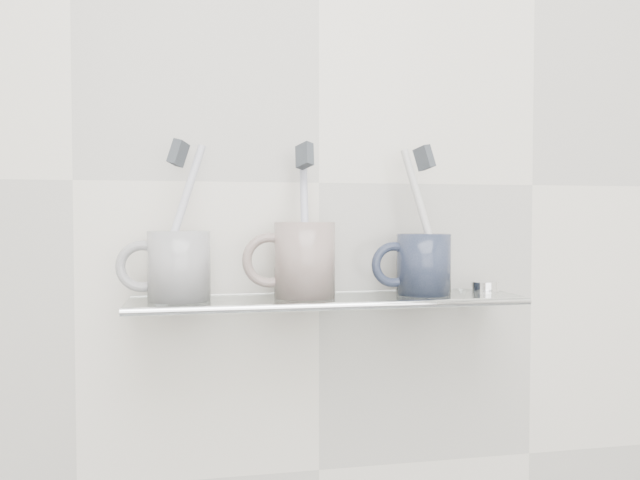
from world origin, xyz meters
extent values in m
plane|color=beige|center=(0.00, 1.10, 1.25)|extent=(2.50, 0.00, 2.50)
cube|color=silver|center=(0.00, 1.04, 1.10)|extent=(0.50, 0.12, 0.01)
cylinder|color=silver|center=(0.00, 0.98, 1.10)|extent=(0.50, 0.01, 0.01)
cylinder|color=silver|center=(-0.21, 1.09, 1.09)|extent=(0.02, 0.03, 0.02)
cylinder|color=silver|center=(0.21, 1.09, 1.09)|extent=(0.02, 0.03, 0.02)
cylinder|color=white|center=(-0.19, 1.04, 1.14)|extent=(0.08, 0.08, 0.09)
torus|color=white|center=(-0.23, 1.04, 1.14)|extent=(0.06, 0.01, 0.06)
cylinder|color=silver|center=(-0.19, 1.04, 1.20)|extent=(0.07, 0.02, 0.19)
cube|color=#343A40|center=(-0.19, 1.04, 1.28)|extent=(0.03, 0.03, 0.04)
cylinder|color=beige|center=(-0.03, 1.04, 1.15)|extent=(0.09, 0.09, 0.10)
torus|color=beige|center=(-0.07, 1.04, 1.15)|extent=(0.07, 0.01, 0.07)
cylinder|color=#A7AACC|center=(-0.03, 1.04, 1.20)|extent=(0.02, 0.07, 0.18)
cube|color=#343A40|center=(-0.03, 1.04, 1.28)|extent=(0.02, 0.03, 0.04)
cylinder|color=#171E31|center=(0.13, 1.04, 1.14)|extent=(0.08, 0.08, 0.08)
torus|color=#171E31|center=(0.09, 1.04, 1.14)|extent=(0.06, 0.01, 0.06)
cylinder|color=silver|center=(0.13, 1.04, 1.20)|extent=(0.06, 0.04, 0.19)
cube|color=#343A40|center=(0.13, 1.04, 1.28)|extent=(0.03, 0.03, 0.04)
cylinder|color=silver|center=(0.22, 1.04, 1.11)|extent=(0.04, 0.04, 0.02)
camera|label=1|loc=(-0.16, 0.26, 1.20)|focal=35.00mm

